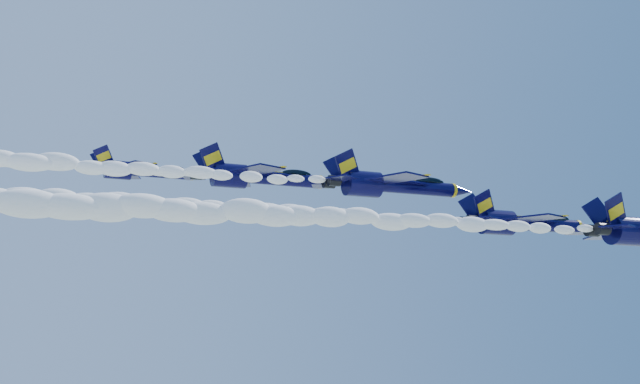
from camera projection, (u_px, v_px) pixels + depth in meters
name	position (u px, v px, depth m)	size (l,w,h in m)	color
smoke_trail_jet_lead	(342.00, 218.00, 67.84)	(54.23, 2.43, 2.18)	white
jet_second	(523.00, 223.00, 89.00)	(17.82, 14.62, 6.62)	#080633
smoke_trail_jet_second	(221.00, 209.00, 75.35)	(54.23, 2.27, 2.04)	white
jet_third	(392.00, 185.00, 90.80)	(18.89, 15.50, 7.02)	#080633
smoke_trail_jet_third	(69.00, 164.00, 76.97)	(54.23, 2.41, 2.17)	white
jet_fourth	(259.00, 177.00, 96.81)	(18.87, 15.48, 7.01)	#080633
jet_fifth	(142.00, 171.00, 100.54)	(15.07, 12.36, 5.60)	#080633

